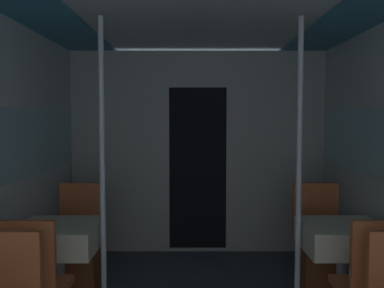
{
  "coord_description": "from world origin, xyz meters",
  "views": [
    {
      "loc": [
        -0.06,
        -0.9,
        1.52
      ],
      "look_at": [
        -0.07,
        2.43,
        1.31
      ],
      "focal_mm": 40.0,
      "sensor_mm": 36.0,
      "label": 1
    }
  ],
  "objects": [
    {
      "name": "support_pole_right_1",
      "position": [
        0.73,
        2.27,
        1.13
      ],
      "size": [
        0.04,
        0.04,
        2.26
      ],
      "color": "silver",
      "rests_on": "ground_plane"
    },
    {
      "name": "dining_table_right_1",
      "position": [
        1.07,
        2.27,
        0.6
      ],
      "size": [
        0.59,
        0.59,
        0.72
      ],
      "color": "#4C4C51",
      "rests_on": "ground_plane"
    },
    {
      "name": "bulkhead_far",
      "position": [
        0.0,
        3.92,
        1.13
      ],
      "size": [
        2.84,
        0.09,
        2.26
      ],
      "color": "#A8A8A3",
      "rests_on": "ground_plane"
    },
    {
      "name": "support_pole_left_1",
      "position": [
        -0.73,
        2.27,
        1.13
      ],
      "size": [
        0.04,
        0.04,
        2.26
      ],
      "color": "silver",
      "rests_on": "ground_plane"
    },
    {
      "name": "dining_table_left_1",
      "position": [
        -1.07,
        2.27,
        0.6
      ],
      "size": [
        0.59,
        0.59,
        0.72
      ],
      "color": "#4C4C51",
      "rests_on": "ground_plane"
    },
    {
      "name": "chair_left_far_1",
      "position": [
        -1.07,
        2.82,
        0.29
      ],
      "size": [
        0.41,
        0.41,
        0.92
      ],
      "rotation": [
        0.0,
        0.0,
        3.14
      ],
      "color": "brown",
      "rests_on": "ground_plane"
    },
    {
      "name": "chair_right_far_1",
      "position": [
        1.07,
        2.82,
        0.29
      ],
      "size": [
        0.41,
        0.41,
        0.92
      ],
      "rotation": [
        0.0,
        0.0,
        3.14
      ],
      "color": "brown",
      "rests_on": "ground_plane"
    }
  ]
}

